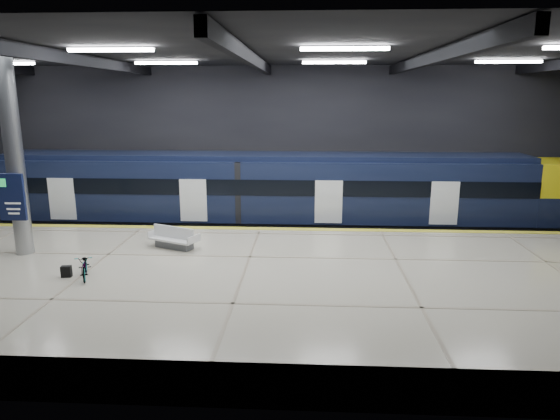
{
  "coord_description": "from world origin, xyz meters",
  "views": [
    {
      "loc": [
        1.95,
        -17.38,
        6.52
      ],
      "look_at": [
        0.91,
        1.5,
        2.2
      ],
      "focal_mm": 32.0,
      "sensor_mm": 36.0,
      "label": 1
    }
  ],
  "objects": [
    {
      "name": "ground",
      "position": [
        0.0,
        0.0,
        0.0
      ],
      "size": [
        30.0,
        30.0,
        0.0
      ],
      "primitive_type": "plane",
      "color": "black",
      "rests_on": "ground"
    },
    {
      "name": "safety_strip",
      "position": [
        0.0,
        2.75,
        1.11
      ],
      "size": [
        30.0,
        0.4,
        0.01
      ],
      "primitive_type": "cube",
      "color": "gold",
      "rests_on": "platform"
    },
    {
      "name": "bicycle",
      "position": [
        -4.8,
        -3.28,
        1.48
      ],
      "size": [
        0.99,
        1.51,
        0.75
      ],
      "primitive_type": "imported",
      "rotation": [
        0.0,
        0.0,
        0.38
      ],
      "color": "#99999E",
      "rests_on": "platform"
    },
    {
      "name": "platform",
      "position": [
        0.0,
        -2.5,
        0.55
      ],
      "size": [
        30.0,
        11.0,
        1.1
      ],
      "primitive_type": "cube",
      "color": "#B3AB97",
      "rests_on": "ground"
    },
    {
      "name": "room_shell",
      "position": [
        -0.0,
        0.0,
        5.72
      ],
      "size": [
        30.1,
        16.1,
        8.05
      ],
      "color": "black",
      "rests_on": "ground"
    },
    {
      "name": "rails",
      "position": [
        0.0,
        5.5,
        0.08
      ],
      "size": [
        30.0,
        1.52,
        0.16
      ],
      "color": "gray",
      "rests_on": "ground"
    },
    {
      "name": "pannier_bag",
      "position": [
        -5.4,
        -3.28,
        1.28
      ],
      "size": [
        0.32,
        0.22,
        0.35
      ],
      "primitive_type": "cube",
      "rotation": [
        0.0,
        0.0,
        0.14
      ],
      "color": "black",
      "rests_on": "platform"
    },
    {
      "name": "info_column",
      "position": [
        -8.0,
        -1.03,
        4.46
      ],
      "size": [
        0.9,
        0.78,
        6.9
      ],
      "color": "#9EA0A5",
      "rests_on": "platform"
    },
    {
      "name": "bench",
      "position": [
        -2.88,
        -0.13,
        1.39
      ],
      "size": [
        1.98,
        1.43,
        0.81
      ],
      "rotation": [
        0.0,
        0.0,
        -0.42
      ],
      "color": "#595B60",
      "rests_on": "platform"
    },
    {
      "name": "train",
      "position": [
        1.7,
        5.5,
        2.06
      ],
      "size": [
        29.4,
        2.84,
        3.79
      ],
      "color": "black",
      "rests_on": "ground"
    }
  ]
}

